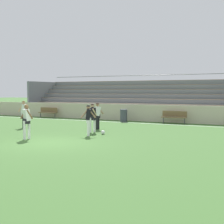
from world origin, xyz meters
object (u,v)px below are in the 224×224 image
at_px(bench_far_right, 174,116).
at_px(player_white_overlapping, 98,114).
at_px(trash_bin, 124,115).
at_px(soccer_ball, 103,132).
at_px(player_white_wide_left, 27,119).
at_px(bleacher_stand, 126,98).
at_px(player_white_trailing_run, 24,112).
at_px(player_dark_pressing_high, 92,115).
at_px(bench_centre_sideline, 48,112).
at_px(player_dark_deep_cover, 88,117).

height_order(bench_far_right, player_white_overlapping, player_white_overlapping).
bearing_deg(bench_far_right, trash_bin, -175.04).
bearing_deg(soccer_ball, player_white_wide_left, -127.50).
distance_m(bleacher_stand, player_white_trailing_run, 10.98).
bearing_deg(soccer_ball, player_dark_pressing_high, 152.83).
xyz_separation_m(bleacher_stand, player_white_wide_left, (1.40, -14.55, -0.71)).
distance_m(player_dark_pressing_high, soccer_ball, 1.36).
bearing_deg(player_white_trailing_run, trash_bin, 59.13).
distance_m(player_white_overlapping, player_white_trailing_run, 4.84).
height_order(player_white_trailing_run, soccer_ball, player_white_trailing_run).
bearing_deg(trash_bin, player_white_trailing_run, -120.87).
bearing_deg(bench_centre_sideline, player_white_trailing_run, -63.33).
bearing_deg(player_white_trailing_run, player_dark_pressing_high, -1.45).
distance_m(bench_far_right, player_dark_pressing_high, 7.57).
relative_size(bleacher_stand, player_dark_deep_cover, 11.59).
xyz_separation_m(bleacher_stand, trash_bin, (1.72, -4.11, -1.24)).
bearing_deg(player_white_overlapping, player_white_trailing_run, -164.14).
bearing_deg(player_white_overlapping, player_dark_pressing_high, -71.68).
xyz_separation_m(trash_bin, player_white_overlapping, (0.70, -5.29, 0.48)).
bearing_deg(bleacher_stand, player_white_wide_left, -84.51).
xyz_separation_m(bench_centre_sideline, player_white_wide_left, (7.12, -10.77, 0.46)).
bearing_deg(player_white_trailing_run, player_white_wide_left, -46.50).
relative_size(bench_far_right, player_white_trailing_run, 1.05).
relative_size(bench_far_right, player_white_wide_left, 1.07).
height_order(bleacher_stand, soccer_ball, bleacher_stand).
bearing_deg(player_white_wide_left, bench_far_right, 68.84).
distance_m(bench_far_right, player_white_wide_left, 11.56).
relative_size(player_dark_deep_cover, player_white_wide_left, 0.96).
bearing_deg(trash_bin, player_white_overlapping, -82.43).
height_order(bench_far_right, soccer_ball, bench_far_right).
height_order(player_white_overlapping, soccer_ball, player_white_overlapping).
height_order(trash_bin, soccer_ball, trash_bin).
height_order(bench_far_right, player_dark_deep_cover, player_dark_deep_cover).
bearing_deg(bench_centre_sideline, bench_far_right, 0.00).
height_order(player_dark_pressing_high, soccer_ball, player_dark_pressing_high).
xyz_separation_m(player_dark_pressing_high, player_white_overlapping, (-0.48, 1.45, -0.01)).
distance_m(player_white_wide_left, player_white_trailing_run, 5.27).
relative_size(player_dark_pressing_high, player_dark_deep_cover, 1.01).
xyz_separation_m(bench_far_right, player_white_wide_left, (-4.17, -10.77, 0.46)).
bearing_deg(bleacher_stand, player_white_overlapping, -75.52).
bearing_deg(bench_far_right, player_white_wide_left, -111.16).
bearing_deg(player_white_wide_left, trash_bin, 88.20).
bearing_deg(player_dark_deep_cover, player_white_wide_left, -129.25).
bearing_deg(trash_bin, bleacher_stand, 112.77).
distance_m(trash_bin, player_white_trailing_run, 7.73).
distance_m(bench_far_right, player_white_overlapping, 6.46).
bearing_deg(bench_centre_sideline, soccer_ball, -38.31).
distance_m(bench_far_right, player_dark_deep_cover, 8.61).
xyz_separation_m(bench_centre_sideline, player_white_trailing_run, (3.49, -6.95, 0.48)).
bearing_deg(bleacher_stand, player_white_trailing_run, -101.74).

